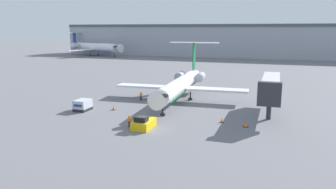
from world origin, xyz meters
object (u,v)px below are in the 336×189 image
object	(u,v)px
traffic_cone_right	(222,120)
worker_near_tug	(130,121)
jet_bridge	(271,87)
airplane_parked_far_left	(95,47)
pushback_tug	(144,123)
luggage_cart	(83,105)
worker_by_wing	(141,96)
airplane_main	(181,84)
traffic_cone_left	(114,108)
traffic_cone_mid	(246,124)

from	to	relation	value
traffic_cone_right	worker_near_tug	bearing A→B (deg)	-151.43
jet_bridge	airplane_parked_far_left	bearing A→B (deg)	133.40
pushback_tug	jet_bridge	bearing A→B (deg)	39.70
luggage_cart	worker_by_wing	bearing A→B (deg)	59.35
airplane_main	traffic_cone_right	size ratio (longest dim) A/B	43.31
airplane_main	traffic_cone_left	world-z (taller)	airplane_main
airplane_main	luggage_cart	size ratio (longest dim) A/B	10.17
worker_by_wing	airplane_parked_far_left	distance (m)	107.27
airplane_main	traffic_cone_left	size ratio (longest dim) A/B	43.60
airplane_main	worker_near_tug	distance (m)	19.30
worker_by_wing	traffic_cone_left	distance (m)	8.41
worker_near_tug	traffic_cone_left	bearing A→B (deg)	129.95
luggage_cart	traffic_cone_right	size ratio (longest dim) A/B	4.26
airplane_main	traffic_cone_mid	bearing A→B (deg)	-45.70
airplane_main	worker_by_wing	xyz separation A→B (m)	(-7.03, -2.77, -2.22)
traffic_cone_left	airplane_parked_far_left	world-z (taller)	airplane_parked_far_left
worker_near_tug	airplane_parked_far_left	distance (m)	123.79
traffic_cone_mid	jet_bridge	distance (m)	9.60
traffic_cone_right	jet_bridge	distance (m)	10.40
traffic_cone_left	traffic_cone_mid	bearing A→B (deg)	-7.28
worker_near_tug	luggage_cart	bearing A→B (deg)	151.96
airplane_main	airplane_parked_far_left	bearing A→B (deg)	129.21
pushback_tug	luggage_cart	xyz separation A→B (m)	(-13.45, 5.91, 0.21)
worker_by_wing	traffic_cone_mid	world-z (taller)	worker_by_wing
luggage_cart	worker_near_tug	bearing A→B (deg)	-28.04
luggage_cart	jet_bridge	world-z (taller)	jet_bridge
airplane_parked_far_left	jet_bridge	size ratio (longest dim) A/B	2.26
traffic_cone_mid	pushback_tug	bearing A→B (deg)	-158.93
traffic_cone_mid	airplane_parked_far_left	size ratio (longest dim) A/B	0.02
traffic_cone_mid	traffic_cone_right	bearing A→B (deg)	162.72
pushback_tug	traffic_cone_mid	distance (m)	14.12
traffic_cone_right	airplane_parked_far_left	distance (m)	125.54
airplane_parked_far_left	traffic_cone_mid	bearing A→B (deg)	-50.03
traffic_cone_right	worker_by_wing	bearing A→B (deg)	149.61
airplane_main	jet_bridge	size ratio (longest dim) A/B	1.94
jet_bridge	worker_near_tug	bearing A→B (deg)	-143.23
luggage_cart	worker_by_wing	xyz separation A→B (m)	(6.08, 10.25, -0.05)
pushback_tug	jet_bridge	size ratio (longest dim) A/B	0.26
luggage_cart	traffic_cone_right	bearing A→B (deg)	0.66
worker_near_tug	traffic_cone_left	xyz separation A→B (m)	(-6.75, 8.06, -0.60)
airplane_main	pushback_tug	bearing A→B (deg)	-88.97
airplane_parked_far_left	jet_bridge	distance (m)	124.31
traffic_cone_left	traffic_cone_mid	world-z (taller)	traffic_cone_mid
worker_by_wing	airplane_parked_far_left	size ratio (longest dim) A/B	0.05
traffic_cone_left	jet_bridge	xyz separation A→B (m)	(24.77, 5.41, 4.14)
worker_near_tug	jet_bridge	bearing A→B (deg)	36.77
traffic_cone_left	traffic_cone_mid	distance (m)	22.12
luggage_cart	pushback_tug	bearing A→B (deg)	-23.71
airplane_main	traffic_cone_mid	size ratio (longest dim) A/B	39.35
airplane_main	luggage_cart	distance (m)	18.60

